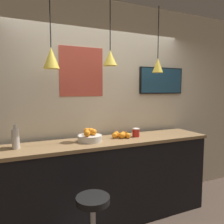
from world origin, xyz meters
TOP-DOWN VIEW (x-y plane):
  - back_wall at (0.00, 1.02)m, footprint 8.00×0.06m
  - service_counter at (0.00, 0.62)m, footprint 2.63×0.57m
  - bar_stool at (-0.47, 0.01)m, footprint 0.38×0.38m
  - fruit_bowl at (-0.28, 0.65)m, footprint 0.29×0.29m
  - orange_pile at (0.16, 0.67)m, footprint 0.23×0.22m
  - juice_bottle at (-1.11, 0.65)m, footprint 0.08×0.08m
  - spread_jar at (0.36, 0.65)m, footprint 0.10×0.10m
  - pendant_lamp_left at (-0.71, 0.68)m, footprint 0.18×0.18m
  - pendant_lamp_middle at (0.00, 0.68)m, footprint 0.17×0.17m
  - pendant_lamp_right at (0.71, 0.68)m, footprint 0.15×0.15m
  - mounted_tv at (0.99, 0.96)m, footprint 0.77×0.04m
  - wall_poster at (-0.28, 0.98)m, footprint 0.59×0.01m

SIDE VIEW (x-z plane):
  - bar_stool at x=-0.47m, z-range 0.10..0.78m
  - service_counter at x=0.00m, z-range 0.00..1.06m
  - orange_pile at x=0.16m, z-range 1.05..1.14m
  - spread_jar at x=0.36m, z-range 1.06..1.17m
  - fruit_bowl at x=-0.28m, z-range 1.04..1.20m
  - juice_bottle at x=-1.11m, z-range 1.04..1.30m
  - back_wall at x=0.00m, z-range 0.00..2.90m
  - mounted_tv at x=0.99m, z-range 1.62..2.03m
  - wall_poster at x=-0.28m, z-range 1.60..2.24m
  - pendant_lamp_right at x=0.71m, z-range 1.58..2.47m
  - pendant_lamp_left at x=-0.71m, z-range 1.60..2.48m
  - pendant_lamp_middle at x=0.00m, z-range 1.67..2.49m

